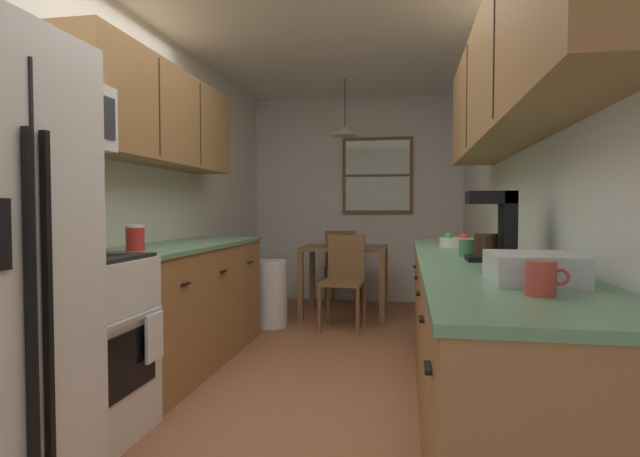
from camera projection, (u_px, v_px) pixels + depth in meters
ground_plane at (321, 362)px, 3.75m from camera, size 12.00×12.00×0.00m
wall_left at (153, 194)px, 3.93m from camera, size 0.10×9.00×2.55m
wall_right at (513, 192)px, 3.47m from camera, size 0.10×9.00×2.55m
wall_back at (357, 200)px, 6.31m from camera, size 4.40×0.10×2.55m
ceiling_slab at (322, 13)px, 3.65m from camera, size 4.40×9.00×0.08m
stove_range at (72, 347)px, 2.45m from camera, size 0.66×0.61×1.10m
microwave_over_range at (47, 111)px, 2.43m from camera, size 0.39×0.61×0.34m
counter_left at (184, 304)px, 3.70m from camera, size 0.64×1.91×0.90m
upper_cabinets_left at (161, 117)px, 3.62m from camera, size 0.33×1.99×0.69m
counter_right at (478, 342)px, 2.63m from camera, size 0.64×3.22×0.90m
upper_cabinets_right at (511, 73)px, 2.50m from camera, size 0.33×2.90×0.67m
dining_table at (345, 258)px, 5.40m from camera, size 0.90×0.72×0.75m
dining_chair_near at (344, 277)px, 4.83m from camera, size 0.43×0.43×0.90m
dining_chair_far at (343, 264)px, 5.98m from camera, size 0.43×0.43×0.90m
pendant_light at (345, 131)px, 5.35m from camera, size 0.30×0.30×0.61m
back_window at (377, 176)px, 6.18m from camera, size 0.87×0.05×0.94m
trash_bin at (270, 293)px, 4.91m from camera, size 0.35×0.35×0.65m
storage_canister at (135, 238)px, 3.03m from camera, size 0.11×0.11×0.16m
dish_towel at (154, 337)px, 2.54m from camera, size 0.02×0.16×0.24m
coffee_maker at (497, 225)px, 2.41m from camera, size 0.22×0.18×0.34m
mug_by_coffeemaker at (468, 248)px, 2.67m from camera, size 0.12×0.09×0.09m
mug_spare at (541, 278)px, 1.45m from camera, size 0.12×0.09×0.10m
fruit_bowl at (456, 241)px, 3.34m from camera, size 0.22×0.22×0.09m
dish_rack at (532, 268)px, 1.71m from camera, size 0.28×0.34×0.10m
table_serving_bowl at (345, 244)px, 5.41m from camera, size 0.20×0.20×0.06m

